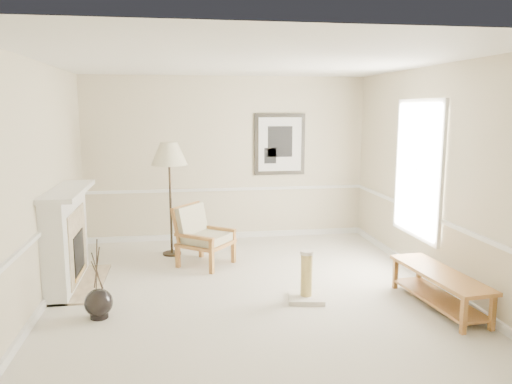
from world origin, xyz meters
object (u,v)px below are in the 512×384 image
at_px(bench, 439,284).
at_px(armchair, 200,233).
at_px(scratching_post, 306,284).
at_px(floor_vase, 99,304).
at_px(floor_lamp, 169,157).

bearing_deg(bench, armchair, 142.03).
xyz_separation_m(armchair, scratching_post, (1.22, -1.64, -0.29)).
height_order(floor_vase, floor_lamp, floor_lamp).
height_order(armchair, scratching_post, armchair).
relative_size(floor_vase, floor_lamp, 0.51).
xyz_separation_m(floor_vase, armchair, (1.22, 1.82, 0.32)).
distance_m(floor_vase, armchair, 2.21).
height_order(floor_vase, armchair, floor_vase).
relative_size(floor_lamp, bench, 1.16).
xyz_separation_m(floor_vase, bench, (3.94, -0.31, 0.12)).
bearing_deg(scratching_post, floor_lamp, 126.79).
relative_size(floor_vase, armchair, 0.93).
bearing_deg(armchair, scratching_post, -105.75).
distance_m(armchair, floor_lamp, 1.32).
relative_size(bench, scratching_post, 2.51).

